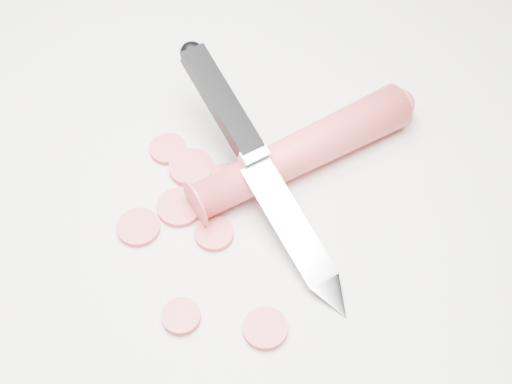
% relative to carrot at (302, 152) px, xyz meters
% --- Properties ---
extents(ground, '(2.40, 2.40, 0.00)m').
position_rel_carrot_xyz_m(ground, '(-0.05, -0.04, -0.02)').
color(ground, silver).
rests_on(ground, ground).
extents(carrot, '(0.15, 0.18, 0.03)m').
position_rel_carrot_xyz_m(carrot, '(0.00, 0.00, 0.00)').
color(carrot, '#E33C3E').
rests_on(carrot, ground).
extents(carrot_slice_0, '(0.04, 0.04, 0.01)m').
position_rel_carrot_xyz_m(carrot_slice_0, '(-0.08, -0.08, -0.02)').
color(carrot_slice_0, '#D94D4F').
rests_on(carrot_slice_0, ground).
extents(carrot_slice_1, '(0.03, 0.03, 0.01)m').
position_rel_carrot_xyz_m(carrot_slice_1, '(-0.10, -0.11, -0.02)').
color(carrot_slice_1, '#D94D4F').
rests_on(carrot_slice_1, ground).
extents(carrot_slice_2, '(0.04, 0.04, 0.01)m').
position_rel_carrot_xyz_m(carrot_slice_2, '(-0.08, -0.04, -0.02)').
color(carrot_slice_2, '#D94D4F').
rests_on(carrot_slice_2, ground).
extents(carrot_slice_3, '(0.03, 0.03, 0.01)m').
position_rel_carrot_xyz_m(carrot_slice_3, '(0.03, -0.15, -0.02)').
color(carrot_slice_3, '#D94D4F').
rests_on(carrot_slice_3, ground).
extents(carrot_slice_4, '(0.03, 0.03, 0.01)m').
position_rel_carrot_xyz_m(carrot_slice_4, '(-0.04, -0.09, -0.02)').
color(carrot_slice_4, '#D94D4F').
rests_on(carrot_slice_4, ground).
extents(carrot_slice_5, '(0.03, 0.03, 0.01)m').
position_rel_carrot_xyz_m(carrot_slice_5, '(-0.11, -0.03, -0.02)').
color(carrot_slice_5, '#D94D4F').
rests_on(carrot_slice_5, ground).
extents(carrot_slice_6, '(0.03, 0.03, 0.01)m').
position_rel_carrot_xyz_m(carrot_slice_6, '(-0.03, -0.16, -0.02)').
color(carrot_slice_6, '#D94D4F').
rests_on(carrot_slice_6, ground).
extents(carrot_slice_7, '(0.03, 0.03, 0.01)m').
position_rel_carrot_xyz_m(carrot_slice_7, '(-0.05, -0.04, -0.02)').
color(carrot_slice_7, '#D94D4F').
rests_on(carrot_slice_7, ground).
extents(kitchen_knife, '(0.21, 0.17, 0.08)m').
position_rel_carrot_xyz_m(kitchen_knife, '(-0.02, -0.04, 0.02)').
color(kitchen_knife, silver).
rests_on(kitchen_knife, ground).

